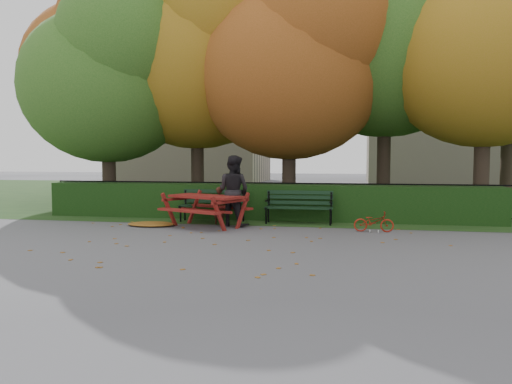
% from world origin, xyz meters
% --- Properties ---
extents(ground, '(90.00, 90.00, 0.00)m').
position_xyz_m(ground, '(0.00, 0.00, 0.00)').
color(ground, slate).
rests_on(ground, ground).
extents(grass_strip, '(90.00, 90.00, 0.00)m').
position_xyz_m(grass_strip, '(0.00, 14.00, 0.01)').
color(grass_strip, '#1C3C16').
rests_on(grass_strip, ground).
extents(building_left, '(10.00, 7.00, 15.00)m').
position_xyz_m(building_left, '(-9.00, 26.00, 7.50)').
color(building_left, tan).
rests_on(building_left, ground).
extents(building_right, '(9.00, 6.00, 12.00)m').
position_xyz_m(building_right, '(8.00, 28.00, 6.00)').
color(building_right, tan).
rests_on(building_right, ground).
extents(hedge, '(13.00, 0.90, 1.00)m').
position_xyz_m(hedge, '(0.00, 4.50, 0.50)').
color(hedge, black).
rests_on(hedge, ground).
extents(iron_fence, '(14.00, 0.04, 1.02)m').
position_xyz_m(iron_fence, '(0.00, 5.30, 0.54)').
color(iron_fence, black).
rests_on(iron_fence, ground).
extents(tree_a, '(5.88, 5.60, 7.48)m').
position_xyz_m(tree_a, '(-5.19, 5.58, 4.52)').
color(tree_a, black).
rests_on(tree_a, ground).
extents(tree_b, '(6.72, 6.40, 8.79)m').
position_xyz_m(tree_b, '(-2.44, 6.75, 5.40)').
color(tree_b, black).
rests_on(tree_b, ground).
extents(tree_c, '(6.30, 6.00, 8.00)m').
position_xyz_m(tree_c, '(0.83, 5.96, 4.82)').
color(tree_c, black).
rests_on(tree_c, ground).
extents(tree_d, '(7.14, 6.80, 9.58)m').
position_xyz_m(tree_d, '(3.88, 7.23, 5.98)').
color(tree_d, black).
rests_on(tree_d, ground).
extents(tree_e, '(6.09, 5.80, 8.16)m').
position_xyz_m(tree_e, '(6.52, 5.77, 5.08)').
color(tree_e, black).
rests_on(tree_e, ground).
extents(tree_f, '(6.93, 6.60, 9.19)m').
position_xyz_m(tree_f, '(-7.13, 9.24, 5.69)').
color(tree_f, black).
rests_on(tree_f, ground).
extents(bench_left, '(1.80, 0.57, 0.88)m').
position_xyz_m(bench_left, '(-1.30, 3.70, 0.52)').
color(bench_left, black).
rests_on(bench_left, ground).
extents(bench_right, '(1.80, 0.57, 0.88)m').
position_xyz_m(bench_right, '(1.10, 3.70, 0.52)').
color(bench_right, black).
rests_on(bench_right, ground).
extents(picnic_table, '(2.36, 2.18, 0.93)m').
position_xyz_m(picnic_table, '(-1.17, 2.59, 0.63)').
color(picnic_table, maroon).
rests_on(picnic_table, ground).
extents(leaf_pile, '(1.33, 0.96, 0.09)m').
position_xyz_m(leaf_pile, '(-2.64, 2.55, 0.04)').
color(leaf_pile, brown).
rests_on(leaf_pile, ground).
extents(leaf_scatter, '(9.00, 5.70, 0.01)m').
position_xyz_m(leaf_scatter, '(0.00, 0.30, 0.01)').
color(leaf_scatter, brown).
rests_on(leaf_scatter, ground).
extents(child, '(0.42, 0.35, 1.00)m').
position_xyz_m(child, '(-0.99, 3.20, 0.50)').
color(child, '#421F15').
rests_on(child, ground).
extents(adult, '(1.08, 0.96, 1.83)m').
position_xyz_m(adult, '(-0.51, 2.90, 0.92)').
color(adult, black).
rests_on(adult, ground).
extents(bicycle, '(0.94, 0.34, 0.49)m').
position_xyz_m(bicycle, '(3.02, 2.54, 0.25)').
color(bicycle, '#9B1A0E').
rests_on(bicycle, ground).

